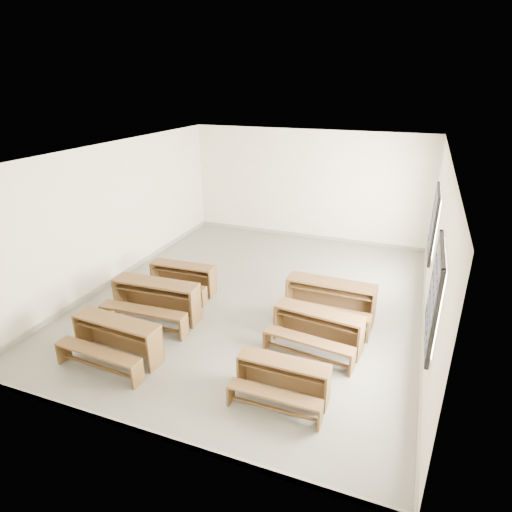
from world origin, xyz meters
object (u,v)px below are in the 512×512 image
at_px(desk_set_3, 282,377).
at_px(desk_set_1, 155,298).
at_px(desk_set_2, 182,276).
at_px(desk_set_0, 116,337).
at_px(desk_set_4, 317,327).
at_px(desk_set_5, 330,298).

bearing_deg(desk_set_3, desk_set_1, 157.15).
height_order(desk_set_2, desk_set_3, desk_set_2).
xyz_separation_m(desk_set_0, desk_set_4, (3.14, 1.54, -0.00)).
distance_m(desk_set_1, desk_set_5, 3.48).
bearing_deg(desk_set_1, desk_set_0, -88.41).
xyz_separation_m(desk_set_1, desk_set_5, (3.25, 1.24, 0.00)).
xyz_separation_m(desk_set_2, desk_set_4, (3.34, -1.04, 0.03)).
bearing_deg(desk_set_0, desk_set_4, 29.32).
bearing_deg(desk_set_0, desk_set_3, 4.46).
height_order(desk_set_2, desk_set_4, desk_set_4).
relative_size(desk_set_3, desk_set_4, 0.83).
distance_m(desk_set_2, desk_set_3, 4.04).
height_order(desk_set_1, desk_set_3, desk_set_1).
relative_size(desk_set_4, desk_set_5, 0.94).
bearing_deg(desk_set_5, desk_set_4, -88.51).
distance_m(desk_set_4, desk_set_5, 1.08).
bearing_deg(desk_set_2, desk_set_5, -2.13).
relative_size(desk_set_1, desk_set_2, 1.19).
bearing_deg(desk_set_1, desk_set_4, -0.34).
height_order(desk_set_1, desk_set_4, desk_set_1).
distance_m(desk_set_0, desk_set_3, 2.96).
bearing_deg(desk_set_5, desk_set_1, -157.91).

